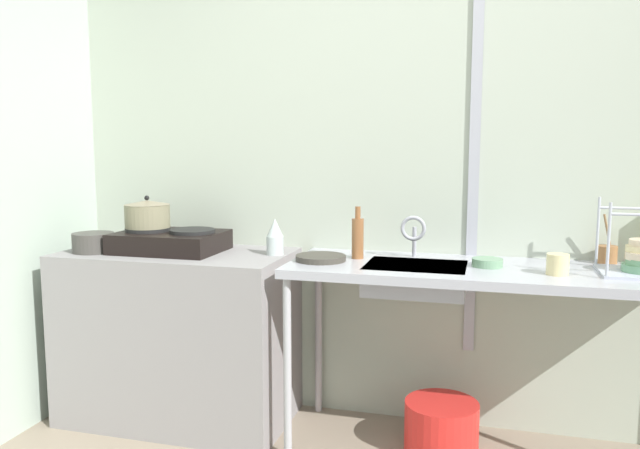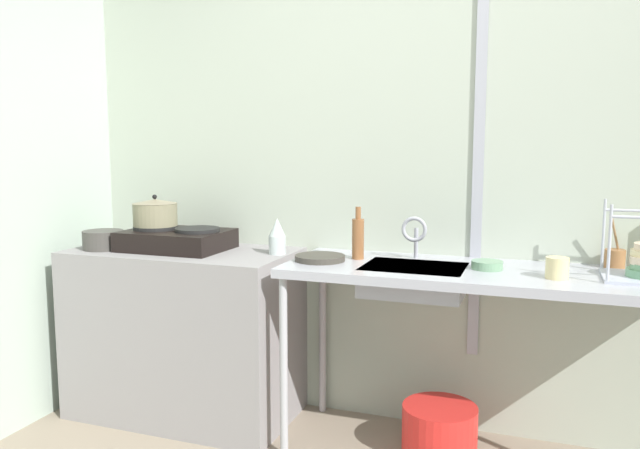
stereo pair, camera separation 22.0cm
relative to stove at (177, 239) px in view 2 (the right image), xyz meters
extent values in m
cube|color=#B1BBA9|center=(1.34, 0.35, 0.38)|extent=(4.73, 0.10, 2.58)
cube|color=#A9AAB5|center=(1.45, 0.29, 0.50)|extent=(0.05, 0.01, 2.06)
cube|color=gray|center=(0.03, 0.00, -0.48)|extent=(1.12, 0.59, 0.86)
cube|color=#A9AAB5|center=(1.52, 0.00, -0.07)|extent=(1.72, 0.59, 0.04)
cylinder|color=#A9ABB2|center=(0.70, -0.26, -0.50)|extent=(0.04, 0.04, 0.82)
cylinder|color=#B0AAAF|center=(0.70, 0.26, -0.50)|extent=(0.04, 0.04, 0.82)
cube|color=black|center=(0.00, 0.00, -0.01)|extent=(0.51, 0.38, 0.10)
cylinder|color=black|center=(-0.12, 0.00, 0.05)|extent=(0.22, 0.22, 0.02)
cylinder|color=black|center=(0.12, 0.00, 0.05)|extent=(0.22, 0.22, 0.02)
cylinder|color=gray|center=(-0.12, 0.00, 0.12)|extent=(0.22, 0.22, 0.12)
cone|color=gray|center=(-0.12, 0.00, 0.19)|extent=(0.23, 0.23, 0.02)
sphere|color=black|center=(-0.12, 0.00, 0.21)|extent=(0.02, 0.02, 0.02)
cylinder|color=#43403C|center=(-0.36, -0.12, -0.01)|extent=(0.20, 0.20, 0.10)
cylinder|color=silver|center=(0.53, 0.05, -0.01)|extent=(0.08, 0.08, 0.09)
cone|color=silver|center=(0.53, 0.05, 0.08)|extent=(0.08, 0.08, 0.09)
cube|color=#A9AAB5|center=(1.22, -0.02, -0.12)|extent=(0.44, 0.34, 0.12)
cylinder|color=#A9AAB5|center=(1.19, 0.17, 0.02)|extent=(0.02, 0.02, 0.14)
torus|color=#A9AAB5|center=(1.19, 0.12, 0.09)|extent=(0.12, 0.02, 0.12)
cylinder|color=#3C3830|center=(0.79, -0.04, -0.04)|extent=(0.23, 0.23, 0.03)
cylinder|color=#B2B6C3|center=(1.98, -0.12, 0.10)|extent=(0.01, 0.01, 0.30)
cylinder|color=#B2B6C3|center=(1.98, 0.14, 0.10)|extent=(0.01, 0.01, 0.30)
cylinder|color=beige|center=(1.80, -0.08, -0.01)|extent=(0.09, 0.09, 0.09)
cylinder|color=gray|center=(1.53, 0.02, -0.04)|extent=(0.13, 0.13, 0.04)
cylinder|color=brown|center=(0.94, 0.06, 0.04)|extent=(0.06, 0.06, 0.19)
cylinder|color=brown|center=(0.94, 0.06, 0.16)|extent=(0.03, 0.03, 0.06)
cylinder|color=#98643B|center=(2.04, 0.23, -0.01)|extent=(0.08, 0.08, 0.08)
cylinder|color=olive|center=(2.04, 0.23, 0.07)|extent=(0.06, 0.05, 0.20)
cylinder|color=red|center=(1.35, -0.04, -0.79)|extent=(0.33, 0.33, 0.24)
camera|label=1|loc=(1.53, -2.73, 0.47)|focal=34.70mm
camera|label=2|loc=(1.74, -2.66, 0.47)|focal=34.70mm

